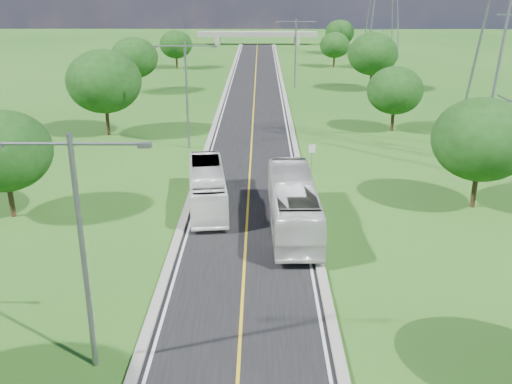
# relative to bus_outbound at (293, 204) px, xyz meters

# --- Properties ---
(ground) EXTENTS (260.00, 260.00, 0.00)m
(ground) POSITION_rel_bus_outbound_xyz_m (-2.99, 33.88, -1.72)
(ground) COLOR #225618
(ground) RESTS_ON ground
(road) EXTENTS (8.00, 150.00, 0.06)m
(road) POSITION_rel_bus_outbound_xyz_m (-2.99, 39.88, -1.69)
(road) COLOR black
(road) RESTS_ON ground
(curb_left) EXTENTS (0.50, 150.00, 0.22)m
(curb_left) POSITION_rel_bus_outbound_xyz_m (-7.24, 39.88, -1.61)
(curb_left) COLOR gray
(curb_left) RESTS_ON ground
(curb_right) EXTENTS (0.50, 150.00, 0.22)m
(curb_right) POSITION_rel_bus_outbound_xyz_m (1.26, 39.88, -1.61)
(curb_right) COLOR gray
(curb_right) RESTS_ON ground
(speed_limit_sign) EXTENTS (0.55, 0.09, 2.40)m
(speed_limit_sign) POSITION_rel_bus_outbound_xyz_m (2.21, 11.87, -0.12)
(speed_limit_sign) COLOR slate
(speed_limit_sign) RESTS_ON ground
(overpass) EXTENTS (30.00, 3.00, 3.20)m
(overpass) POSITION_rel_bus_outbound_xyz_m (-2.99, 113.88, 0.69)
(overpass) COLOR gray
(overpass) RESTS_ON ground
(streetlight_near_left) EXTENTS (5.90, 0.25, 10.00)m
(streetlight_near_left) POSITION_rel_bus_outbound_xyz_m (-8.99, -14.12, 4.22)
(streetlight_near_left) COLOR slate
(streetlight_near_left) RESTS_ON ground
(streetlight_mid_left) EXTENTS (5.90, 0.25, 10.00)m
(streetlight_mid_left) POSITION_rel_bus_outbound_xyz_m (-8.99, 18.88, 4.22)
(streetlight_mid_left) COLOR slate
(streetlight_mid_left) RESTS_ON ground
(streetlight_far_right) EXTENTS (5.90, 0.25, 10.00)m
(streetlight_far_right) POSITION_rel_bus_outbound_xyz_m (3.01, 51.88, 4.22)
(streetlight_far_right) COLOR slate
(streetlight_far_right) RESTS_ON ground
(tree_lb) EXTENTS (6.30, 6.30, 7.33)m
(tree_lb) POSITION_rel_bus_outbound_xyz_m (-18.99, 1.88, 2.92)
(tree_lb) COLOR black
(tree_lb) RESTS_ON ground
(tree_lc) EXTENTS (7.56, 7.56, 8.79)m
(tree_lc) POSITION_rel_bus_outbound_xyz_m (-17.99, 23.88, 3.86)
(tree_lc) COLOR black
(tree_lc) RESTS_ON ground
(tree_ld) EXTENTS (6.72, 6.72, 7.82)m
(tree_ld) POSITION_rel_bus_outbound_xyz_m (-19.99, 47.88, 3.24)
(tree_ld) COLOR black
(tree_ld) RESTS_ON ground
(tree_le) EXTENTS (5.88, 5.88, 6.84)m
(tree_le) POSITION_rel_bus_outbound_xyz_m (-17.49, 71.88, 2.61)
(tree_le) COLOR black
(tree_le) RESTS_ON ground
(tree_rb) EXTENTS (6.72, 6.72, 7.82)m
(tree_rb) POSITION_rel_bus_outbound_xyz_m (13.01, 3.88, 3.24)
(tree_rb) COLOR black
(tree_rb) RESTS_ON ground
(tree_rc) EXTENTS (5.88, 5.88, 6.84)m
(tree_rc) POSITION_rel_bus_outbound_xyz_m (12.01, 25.88, 2.61)
(tree_rc) COLOR black
(tree_rc) RESTS_ON ground
(tree_rd) EXTENTS (7.14, 7.14, 8.30)m
(tree_rd) POSITION_rel_bus_outbound_xyz_m (14.01, 49.88, 3.55)
(tree_rd) COLOR black
(tree_rd) RESTS_ON ground
(tree_re) EXTENTS (5.46, 5.46, 6.35)m
(tree_re) POSITION_rel_bus_outbound_xyz_m (11.51, 73.88, 2.30)
(tree_re) COLOR black
(tree_re) RESTS_ON ground
(tree_rf) EXTENTS (6.30, 6.30, 7.33)m
(tree_rf) POSITION_rel_bus_outbound_xyz_m (15.01, 93.88, 2.92)
(tree_rf) COLOR black
(tree_rf) RESTS_ON ground
(bus_outbound) EXTENTS (3.03, 11.97, 3.32)m
(bus_outbound) POSITION_rel_bus_outbound_xyz_m (0.00, 0.00, 0.00)
(bus_outbound) COLOR silver
(bus_outbound) RESTS_ON road
(bus_inbound) EXTENTS (3.61, 10.45, 2.85)m
(bus_inbound) POSITION_rel_bus_outbound_xyz_m (-5.87, 3.82, -0.23)
(bus_inbound) COLOR white
(bus_inbound) RESTS_ON road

